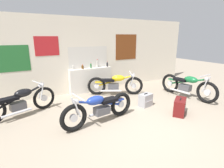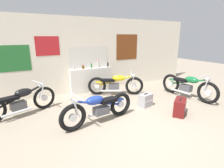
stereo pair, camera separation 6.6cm
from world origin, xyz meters
TOP-DOWN VIEW (x-y plane):
  - ground_plane at (0.00, 0.00)m, footprint 24.00×24.00m
  - wall_back at (0.00, 3.54)m, footprint 10.00×0.07m
  - sill_counter at (0.11, 3.36)m, footprint 1.68×0.28m
  - bottle_leftmost at (-0.54, 3.39)m, footprint 0.06×0.06m
  - bottle_left_center at (-0.20, 3.36)m, footprint 0.09×0.09m
  - bottle_center at (0.13, 3.34)m, footprint 0.06×0.06m
  - bottle_right_center at (0.43, 3.41)m, footprint 0.08×0.08m
  - bottle_rightmost at (0.84, 3.35)m, footprint 0.06×0.06m
  - motorcycle_blue at (-0.72, 0.84)m, footprint 2.03×0.64m
  - motorcycle_black at (-2.40, 2.22)m, footprint 1.93×0.86m
  - motorcycle_green at (2.80, 1.05)m, footprint 0.64×2.13m
  - motorcycle_yellow at (0.75, 2.54)m, footprint 1.86×1.07m
  - hard_case_darkred at (1.44, 0.19)m, footprint 0.63×0.56m
  - hard_case_silver at (0.99, 1.11)m, footprint 0.45×0.35m

SIDE VIEW (x-z plane):
  - ground_plane at x=0.00m, z-range 0.00..0.00m
  - hard_case_silver at x=0.99m, z-range -0.01..0.41m
  - hard_case_darkred at x=1.44m, z-range -0.01..0.45m
  - motorcycle_blue at x=-0.72m, z-range -0.01..0.80m
  - motorcycle_yellow at x=0.75m, z-range -0.01..0.82m
  - motorcycle_black at x=-2.40m, z-range -0.01..0.83m
  - motorcycle_green at x=2.80m, z-range -0.02..0.88m
  - sill_counter at x=0.11m, z-range 0.00..0.93m
  - bottle_left_center at x=-0.20m, z-range 0.92..1.08m
  - bottle_leftmost at x=-0.54m, z-range 0.92..1.09m
  - bottle_rightmost at x=0.84m, z-range 0.92..1.13m
  - bottle_center at x=0.13m, z-range 0.92..1.14m
  - bottle_right_center at x=0.43m, z-range 0.91..1.22m
  - wall_back at x=0.00m, z-range 0.00..2.80m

